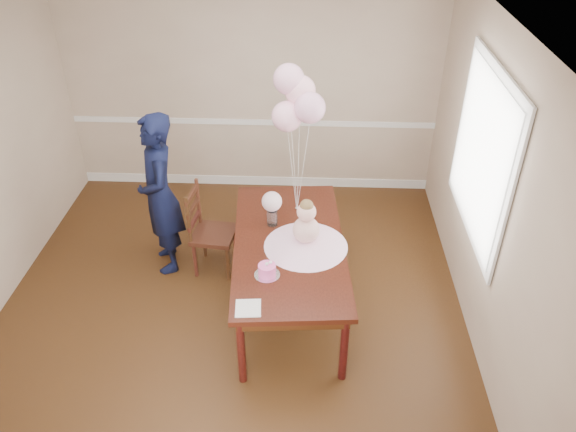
{
  "coord_description": "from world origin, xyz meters",
  "views": [
    {
      "loc": [
        0.74,
        -3.91,
        3.83
      ],
      "look_at": [
        0.55,
        0.2,
        1.05
      ],
      "focal_mm": 35.0,
      "sensor_mm": 36.0,
      "label": 1
    }
  ],
  "objects_px": {
    "dining_table_top": "(289,245)",
    "woman": "(160,195)",
    "birthday_cake": "(267,270)",
    "dining_chair_seat": "(214,234)"
  },
  "relations": [
    {
      "from": "dining_table_top",
      "to": "dining_chair_seat",
      "type": "xyz_separation_m",
      "value": [
        -0.8,
        0.54,
        -0.3
      ]
    },
    {
      "from": "woman",
      "to": "dining_table_top",
      "type": "bearing_deg",
      "value": 45.85
    },
    {
      "from": "dining_table_top",
      "to": "woman",
      "type": "xyz_separation_m",
      "value": [
        -1.32,
        0.59,
        0.14
      ]
    },
    {
      "from": "birthday_cake",
      "to": "woman",
      "type": "relative_size",
      "value": 0.09
    },
    {
      "from": "woman",
      "to": "dining_chair_seat",
      "type": "bearing_deg",
      "value": 64.32
    },
    {
      "from": "birthday_cake",
      "to": "woman",
      "type": "distance_m",
      "value": 1.57
    },
    {
      "from": "birthday_cake",
      "to": "dining_chair_seat",
      "type": "distance_m",
      "value": 1.25
    },
    {
      "from": "birthday_cake",
      "to": "dining_chair_seat",
      "type": "xyz_separation_m",
      "value": [
        -0.64,
        1.01,
        -0.38
      ]
    },
    {
      "from": "dining_table_top",
      "to": "birthday_cake",
      "type": "height_order",
      "value": "birthday_cake"
    },
    {
      "from": "dining_table_top",
      "to": "woman",
      "type": "relative_size",
      "value": 1.16
    }
  ]
}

